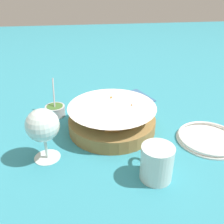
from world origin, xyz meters
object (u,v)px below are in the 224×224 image
Objects in this scene: food_basket at (112,119)px; beer_mug at (156,163)px; side_plate at (209,138)px; sauce_cup at (55,110)px; wine_glass at (43,127)px.

food_basket is 2.39× the size of beer_mug.
sauce_cup is at bearing 64.14° from side_plate.
sauce_cup is 0.25m from wine_glass.
beer_mug reaches higher than side_plate.
food_basket is 1.87× the size of wine_glass.
side_plate is (-0.22, -0.45, -0.01)m from sauce_cup.
beer_mug is at bearing 121.74° from side_plate.
sauce_cup is 0.43m from beer_mug.
food_basket is 0.23m from wine_glass.
sauce_cup reaches higher than side_plate.
sauce_cup reaches higher than food_basket.
food_basket reaches higher than side_plate.
sauce_cup is (0.12, 0.18, -0.02)m from food_basket.
food_basket is 0.24m from beer_mug.
side_plate is at bearing -88.41° from wine_glass.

